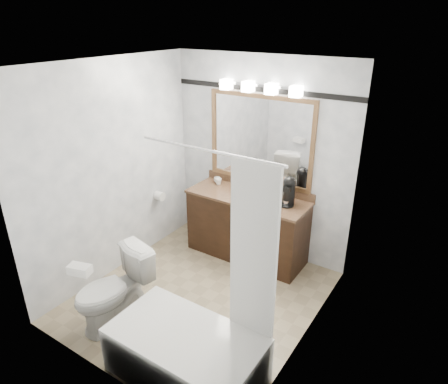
{
  "coord_description": "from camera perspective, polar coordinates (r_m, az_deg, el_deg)",
  "views": [
    {
      "loc": [
        2.2,
        -2.88,
        2.88
      ],
      "look_at": [
        0.09,
        0.35,
        1.17
      ],
      "focal_mm": 32.0,
      "sensor_mm": 36.0,
      "label": 1
    }
  ],
  "objects": [
    {
      "name": "tissue_box",
      "position": [
        3.81,
        -19.92,
        -10.37
      ],
      "size": [
        0.22,
        0.16,
        0.08
      ],
      "primitive_type": "cube",
      "rotation": [
        0.0,
        0.0,
        0.29
      ],
      "color": "white",
      "rests_on": "toilet"
    },
    {
      "name": "soap_bar",
      "position": [
        5.02,
        3.8,
        0.08
      ],
      "size": [
        0.08,
        0.06,
        0.02
      ],
      "primitive_type": "cube",
      "rotation": [
        0.0,
        0.0,
        -0.28
      ],
      "color": "beige",
      "rests_on": "vanity"
    },
    {
      "name": "accent_stripe",
      "position": [
        4.78,
        5.51,
        14.37
      ],
      "size": [
        2.4,
        0.01,
        0.06
      ],
      "primitive_type": "cube",
      "color": "black",
      "rests_on": "room"
    },
    {
      "name": "cup_right",
      "position": [
        5.24,
        -0.82,
        1.54
      ],
      "size": [
        0.11,
        0.11,
        0.08
      ],
      "primitive_type": "imported",
      "rotation": [
        0.0,
        0.0,
        -0.29
      ],
      "color": "white",
      "rests_on": "vanity"
    },
    {
      "name": "coffee_maker",
      "position": [
        4.7,
        9.24,
        0.26
      ],
      "size": [
        0.18,
        0.22,
        0.34
      ],
      "rotation": [
        0.0,
        0.0,
        0.08
      ],
      "color": "black",
      "rests_on": "vanity"
    },
    {
      "name": "vanity_light_bar",
      "position": [
        4.72,
        5.14,
        14.67
      ],
      "size": [
        1.02,
        0.14,
        0.12
      ],
      "color": "silver",
      "rests_on": "room"
    },
    {
      "name": "soap_bottle_b",
      "position": [
        5.05,
        5.32,
        0.52
      ],
      "size": [
        0.07,
        0.07,
        0.08
      ],
      "primitive_type": "imported",
      "rotation": [
        0.0,
        0.0,
        -0.17
      ],
      "color": "white",
      "rests_on": "vanity"
    },
    {
      "name": "room",
      "position": [
        3.98,
        -3.8,
        -0.4
      ],
      "size": [
        2.42,
        2.62,
        2.52
      ],
      "color": "gray",
      "rests_on": "ground"
    },
    {
      "name": "tp_roll",
      "position": [
        5.34,
        -9.19,
        -0.56
      ],
      "size": [
        0.11,
        0.12,
        0.12
      ],
      "primitive_type": "cylinder",
      "rotation": [
        0.0,
        1.57,
        0.0
      ],
      "color": "white",
      "rests_on": "room"
    },
    {
      "name": "toilet",
      "position": [
        4.21,
        -15.55,
        -13.37
      ],
      "size": [
        0.61,
        0.85,
        0.79
      ],
      "primitive_type": "imported",
      "rotation": [
        0.0,
        0.0,
        -0.23
      ],
      "color": "white",
      "rests_on": "ground"
    },
    {
      "name": "bathtub",
      "position": [
        3.66,
        -4.94,
        -21.48
      ],
      "size": [
        1.3,
        0.75,
        1.96
      ],
      "color": "white",
      "rests_on": "ground"
    },
    {
      "name": "soap_bottle_a",
      "position": [
        5.15,
        2.86,
        1.28
      ],
      "size": [
        0.06,
        0.06,
        0.11
      ],
      "primitive_type": "imported",
      "rotation": [
        0.0,
        0.0,
        -0.36
      ],
      "color": "white",
      "rests_on": "vanity"
    },
    {
      "name": "cup_left",
      "position": [
        5.3,
        -0.98,
        1.75
      ],
      "size": [
        0.1,
        0.1,
        0.07
      ],
      "primitive_type": "imported",
      "rotation": [
        0.0,
        0.0,
        -0.19
      ],
      "color": "white",
      "rests_on": "vanity"
    },
    {
      "name": "vanity",
      "position": [
        5.1,
        3.31,
        -4.75
      ],
      "size": [
        1.53,
        0.58,
        0.97
      ],
      "color": "black",
      "rests_on": "ground"
    },
    {
      "name": "mirror",
      "position": [
        4.91,
        5.18,
        7.43
      ],
      "size": [
        1.4,
        0.04,
        1.1
      ],
      "color": "olive",
      "rests_on": "room"
    }
  ]
}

